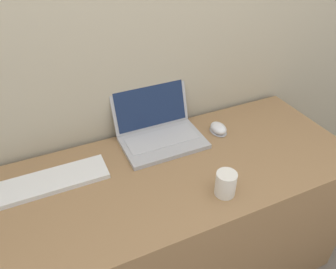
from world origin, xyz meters
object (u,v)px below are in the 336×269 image
drink_cup (226,183)px  laptop (158,128)px  external_keyboard (48,182)px  computer_mouse (218,129)px

drink_cup → laptop: bearing=101.4°
laptop → external_keyboard: size_ratio=0.79×
computer_mouse → external_keyboard: bearing=-178.1°
laptop → drink_cup: bearing=-78.6°
computer_mouse → external_keyboard: size_ratio=0.22×
drink_cup → computer_mouse: 0.40m
laptop → computer_mouse: bearing=-15.1°
laptop → computer_mouse: size_ratio=3.61×
drink_cup → external_keyboard: (-0.60, 0.33, -0.04)m
drink_cup → external_keyboard: size_ratio=0.21×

